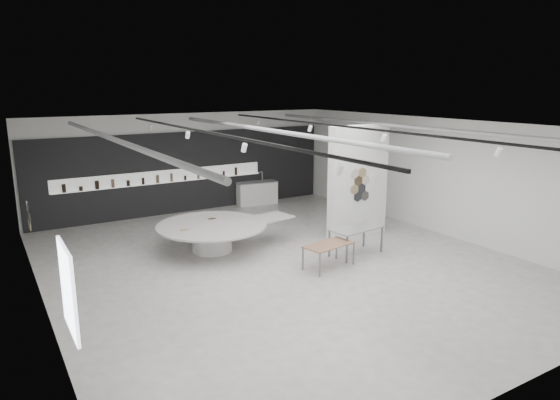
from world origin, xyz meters
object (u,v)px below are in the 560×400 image
sample_table_wood (329,246)px  display_island (214,233)px  partition_column (358,181)px  kitchen_counter (257,193)px  sample_table_stone (356,230)px

sample_table_wood → display_island: bearing=125.4°
partition_column → kitchen_counter: size_ratio=2.06×
display_island → partition_column: bearing=-21.0°
sample_table_wood → sample_table_stone: (1.32, 0.45, 0.13)m
partition_column → kitchen_counter: 5.75m
kitchen_counter → partition_column: bearing=-75.6°
partition_column → display_island: bearing=168.5°
partition_column → display_island: size_ratio=0.80×
partition_column → sample_table_stone: (-1.28, -1.50, -1.06)m
display_island → sample_table_stone: (3.39, -2.45, 0.20)m
partition_column → sample_table_wood: bearing=-143.1°
partition_column → display_island: partition_column is taller
partition_column → sample_table_wood: partition_column is taller
display_island → sample_table_wood: bearing=-64.1°
partition_column → sample_table_stone: size_ratio=2.17×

